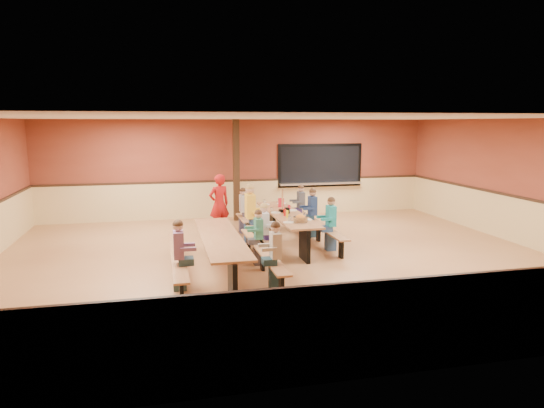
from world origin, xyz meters
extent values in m
plane|color=#905B36|center=(0.00, 0.00, 0.00)|extent=(12.00, 12.00, 0.00)
cube|color=brown|center=(0.00, 5.00, 1.50)|extent=(12.00, 0.04, 3.00)
cube|color=brown|center=(0.00, -5.00, 1.50)|extent=(12.00, 0.04, 3.00)
cube|color=brown|center=(6.00, 0.00, 1.50)|extent=(0.04, 10.00, 3.00)
cube|color=white|center=(0.00, 0.00, 3.00)|extent=(12.00, 10.00, 0.04)
cube|color=black|center=(2.60, 4.97, 1.55)|extent=(2.60, 0.06, 1.20)
cube|color=silver|center=(2.60, 4.88, 0.98)|extent=(2.70, 0.28, 0.06)
cube|color=black|center=(-0.20, 4.40, 1.50)|extent=(0.18, 0.18, 3.00)
cube|color=#A36A40|center=(0.53, 1.35, 0.72)|extent=(0.75, 3.60, 0.04)
cube|color=black|center=(0.53, -0.20, 0.35)|extent=(0.08, 0.60, 0.70)
cube|color=black|center=(0.53, 2.90, 0.35)|extent=(0.08, 0.60, 0.70)
cube|color=#A36A40|center=(-0.29, 1.35, 0.43)|extent=(0.26, 3.60, 0.04)
cube|color=black|center=(-0.29, 1.35, 0.21)|extent=(0.06, 0.18, 0.41)
cube|color=#A36A40|center=(1.36, 1.35, 0.43)|extent=(0.26, 3.60, 0.04)
cube|color=black|center=(1.36, 1.35, 0.21)|extent=(0.06, 0.18, 0.41)
cube|color=#A36A40|center=(-1.31, -0.68, 0.72)|extent=(0.75, 3.60, 0.04)
cube|color=black|center=(-1.31, -2.23, 0.35)|extent=(0.08, 0.60, 0.70)
cube|color=black|center=(-1.31, 0.87, 0.35)|extent=(0.08, 0.60, 0.70)
cube|color=#A36A40|center=(-2.13, -0.68, 0.43)|extent=(0.26, 3.60, 0.04)
cube|color=black|center=(-2.13, -0.68, 0.21)|extent=(0.06, 0.18, 0.41)
cube|color=#A36A40|center=(-0.48, -0.68, 0.43)|extent=(0.26, 3.60, 0.04)
cube|color=black|center=(-0.48, -0.68, 0.21)|extent=(0.06, 0.18, 0.41)
imported|color=#AE1413|center=(-0.93, 2.70, 0.79)|extent=(0.67, 0.55, 1.58)
cylinder|color=red|center=(0.63, 2.25, 0.85)|extent=(0.16, 0.16, 0.22)
cube|color=black|center=(0.55, 1.33, 0.80)|extent=(0.10, 0.14, 0.13)
cylinder|color=yellow|center=(0.41, 0.81, 0.82)|extent=(0.06, 0.06, 0.17)
cylinder|color=#B2140F|center=(0.41, 1.01, 0.82)|extent=(0.06, 0.06, 0.17)
cube|color=black|center=(0.48, 1.54, 0.77)|extent=(0.16, 0.16, 0.06)
cube|color=#A36A40|center=(0.48, 1.54, 1.05)|extent=(0.02, 0.09, 0.50)
camera|label=1|loc=(-2.39, -9.77, 2.90)|focal=32.00mm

